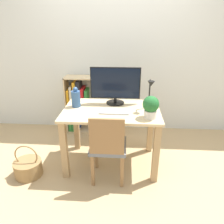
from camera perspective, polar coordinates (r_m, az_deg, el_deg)
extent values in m
plane|color=tan|center=(2.95, -0.13, -12.92)|extent=(10.00, 10.00, 0.00)
cube|color=silver|center=(3.49, 1.09, 15.82)|extent=(8.00, 0.05, 2.60)
cube|color=#D8BC8C|center=(2.59, -0.15, 0.37)|extent=(1.14, 0.75, 0.03)
cube|color=tan|center=(2.57, -12.35, -9.82)|extent=(0.07, 0.07, 0.72)
cube|color=tan|center=(2.51, 11.40, -10.70)|extent=(0.07, 0.07, 0.72)
cube|color=tan|center=(3.11, -9.27, -3.54)|extent=(0.07, 0.07, 0.72)
cube|color=tan|center=(3.05, 10.00, -4.10)|extent=(0.07, 0.07, 0.72)
cylinder|color=black|center=(2.78, 0.83, 2.44)|extent=(0.23, 0.23, 0.02)
cylinder|color=black|center=(2.77, 0.84, 3.23)|extent=(0.04, 0.04, 0.07)
cube|color=black|center=(2.71, 0.87, 7.57)|extent=(0.62, 0.02, 0.39)
cube|color=black|center=(2.70, 0.87, 7.54)|extent=(0.59, 0.03, 0.37)
cube|color=#B2B2B7|center=(2.49, 0.55, -0.06)|extent=(0.34, 0.11, 0.02)
cylinder|color=#33598C|center=(2.68, -9.41, 3.40)|extent=(0.11, 0.11, 0.20)
sphere|color=#33598C|center=(2.64, -9.58, 5.84)|extent=(0.06, 0.06, 0.06)
cylinder|color=black|center=(2.68, 9.50, 1.37)|extent=(0.10, 0.10, 0.02)
cylinder|color=black|center=(2.62, 9.74, 4.87)|extent=(0.02, 0.02, 0.32)
cylinder|color=black|center=(2.53, 10.08, 8.01)|extent=(0.01, 0.10, 0.01)
cone|color=black|center=(2.49, 10.16, 7.27)|extent=(0.08, 0.08, 0.06)
cylinder|color=silver|center=(2.39, 9.94, -0.53)|extent=(0.13, 0.13, 0.09)
sphere|color=#23662D|center=(2.34, 10.13, 2.03)|extent=(0.18, 0.18, 0.18)
cube|color=slate|center=(2.49, -0.96, -8.83)|extent=(0.40, 0.40, 0.04)
cube|color=olive|center=(2.22, -1.39, -6.49)|extent=(0.36, 0.03, 0.40)
cube|color=olive|center=(2.50, -5.08, -14.93)|extent=(0.04, 0.04, 0.40)
cube|color=olive|center=(2.47, 2.63, -15.27)|extent=(0.04, 0.04, 0.40)
cube|color=olive|center=(2.76, -4.07, -10.82)|extent=(0.04, 0.04, 0.40)
cube|color=olive|center=(2.74, 2.80, -11.09)|extent=(0.04, 0.04, 0.40)
cube|color=#D8BC8C|center=(3.64, -11.52, 2.03)|extent=(0.02, 0.28, 0.92)
cube|color=#D8BC8C|center=(3.52, 0.52, 1.78)|extent=(0.02, 0.28, 0.92)
cube|color=#D8BC8C|center=(3.75, -5.34, -4.55)|extent=(0.78, 0.28, 0.02)
cube|color=#D8BC8C|center=(3.43, -5.89, 8.98)|extent=(0.78, 0.28, 0.02)
cube|color=#D8BC8C|center=(3.56, -5.60, 1.91)|extent=(0.74, 0.28, 0.02)
cube|color=#2D7F38|center=(3.72, -10.57, -1.56)|extent=(0.05, 0.24, 0.39)
cube|color=#2D7F38|center=(3.72, -9.73, -2.03)|extent=(0.04, 0.24, 0.32)
cube|color=navy|center=(3.71, -8.89, -1.82)|extent=(0.06, 0.24, 0.36)
cube|color=orange|center=(3.59, -11.11, 4.03)|extent=(0.04, 0.24, 0.25)
cube|color=beige|center=(3.57, -10.39, 4.46)|extent=(0.04, 0.24, 0.31)
cube|color=orange|center=(3.54, -9.53, 5.01)|extent=(0.04, 0.24, 0.38)
cube|color=black|center=(3.53, -8.52, 5.10)|extent=(0.06, 0.24, 0.39)
cube|color=red|center=(3.53, -7.51, 4.22)|extent=(0.05, 0.24, 0.28)
cube|color=#2D7F38|center=(3.53, -6.58, 3.97)|extent=(0.04, 0.24, 0.25)
cylinder|color=#997547|center=(2.87, -21.04, -13.53)|extent=(0.32, 0.32, 0.19)
torus|color=#997547|center=(2.78, -21.56, -10.59)|extent=(0.27, 0.02, 0.27)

